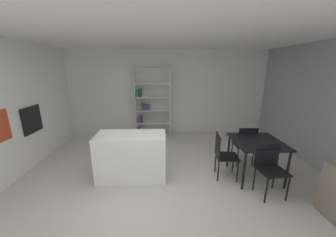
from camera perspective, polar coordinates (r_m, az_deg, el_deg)
ground_plane at (r=3.71m, az=-3.19°, el=-20.89°), size 9.79×9.79×0.00m
ceiling_slab at (r=3.04m, az=-4.05°, el=26.32°), size 7.11×6.49×0.06m
back_partition at (r=6.26m, az=-2.66°, el=7.87°), size 7.11×0.06×2.74m
built_in_oven at (r=5.14m, az=-36.22°, el=-0.24°), size 0.06×0.59×0.59m
kitchen_island at (r=3.89m, az=-11.05°, el=-11.22°), size 1.36×0.62×0.94m
open_bookshelf at (r=6.01m, az=-5.60°, el=3.84°), size 1.10×0.35×2.15m
dining_table at (r=4.14m, az=25.55°, el=-7.31°), size 0.92×0.95×0.79m
dining_chair_island_side at (r=3.95m, az=16.27°, el=-9.91°), size 0.47×0.47×0.92m
dining_chair_near at (r=3.79m, az=28.62°, el=-12.26°), size 0.49×0.45×0.91m
dining_chair_far at (r=4.61m, az=22.54°, el=-6.83°), size 0.42×0.42×0.92m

